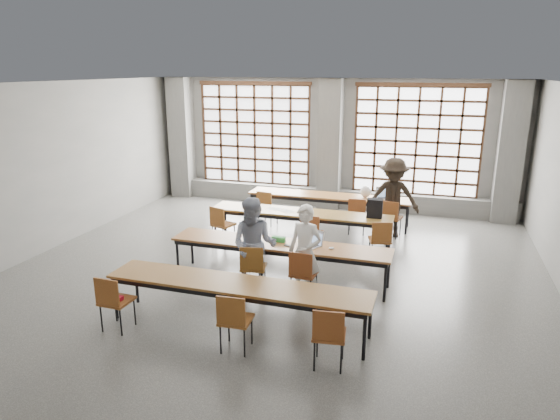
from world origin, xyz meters
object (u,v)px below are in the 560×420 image
Objects in this scene: chair_front_left at (253,264)px; red_pouch at (117,298)px; laptop_back at (384,196)px; chair_near_right at (329,332)px; plastic_bag at (366,192)px; chair_front_right at (303,270)px; phone at (288,246)px; laptop_front at (312,241)px; chair_near_mid at (234,317)px; chair_back_mid at (357,212)px; chair_back_right at (391,215)px; student_female at (254,245)px; student_male at (305,252)px; chair_back_left at (266,204)px; desk_row_b at (300,215)px; desk_row_d at (237,287)px; backpack at (375,208)px; mouse at (331,248)px; chair_mid_centre at (311,230)px; desk_row_a at (329,198)px; chair_mid_right at (381,237)px; student_back at (393,198)px; desk_row_c at (280,247)px; chair_near_left at (113,298)px; chair_mid_left at (221,222)px; green_box at (278,239)px.

red_pouch is (-1.49, -1.75, -0.04)m from chair_front_left.
chair_near_right is at bearing -89.99° from laptop_back.
chair_front_left is 3.08× the size of plastic_bag.
chair_front_right is 0.70m from phone.
laptop_front is 3.68m from plastic_bag.
chair_near_mid is 6.28m from plastic_bag.
chair_back_mid is 1.90× the size of laptop_front.
chair_near_right is at bearing -92.58° from chair_back_right.
chair_front_left is 0.53× the size of student_female.
chair_front_right is 0.54× the size of student_male.
plastic_bag is (2.31, 0.68, 0.34)m from chair_back_left.
chair_front_left is at bearing 133.23° from chair_near_right.
desk_row_d is (0.10, -3.90, 0.00)m from desk_row_b.
backpack reaches higher than red_pouch.
backpack is (1.72, 2.62, 0.10)m from student_female.
chair_front_right is 0.74m from mouse.
chair_front_right is at bearing -0.09° from chair_front_left.
chair_mid_centre is at bearing -108.59° from plastic_bag.
laptop_front is 3.81m from laptop_back.
desk_row_d is 2.47× the size of student_male.
plastic_bag reaches higher than phone.
desk_row_d is 1.38m from chair_front_right.
desk_row_a is 20.00× the size of red_pouch.
chair_mid_right is 5.13m from red_pouch.
student_back reaches higher than chair_mid_right.
desk_row_b is 0.76m from chair_mid_centre.
chair_near_right is at bearing -65.39° from chair_front_right.
backpack is at bearing 56.26° from desk_row_c.
chair_mid_right is at bearing 48.77° from chair_near_left.
plastic_bag is at bearing 39.52° from chair_mid_left.
laptop_back is 1.70m from backpack.
chair_mid_left reaches higher than desk_row_b.
chair_back_right is (1.76, 4.91, -0.13)m from desk_row_d.
desk_row_c is 0.70m from chair_front_left.
laptop_back is at bearing 68.38° from green_box.
desk_row_d is 1.82m from chair_near_left.
student_male is at bearing -114.44° from student_back.
student_female reaches higher than chair_mid_right.
plastic_bag is (2.80, 2.31, 0.34)m from chair_mid_left.
student_back is 3.30m from laptop_front.
chair_mid_right is at bearing 86.96° from chair_near_right.
green_box is at bearing 71.63° from chair_front_left.
chair_mid_centre is 2.00m from student_male.
laptop_back reaches higher than chair_mid_centre.
mouse is (2.75, -1.47, 0.21)m from chair_mid_left.
desk_row_b is 1.52m from chair_back_left.
chair_near_mid is 4.40× the size of red_pouch.
green_box is at bearing -141.03° from chair_mid_right.
chair_front_right is at bearing -46.54° from desk_row_c.
chair_back_right is 2.20× the size of backpack.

